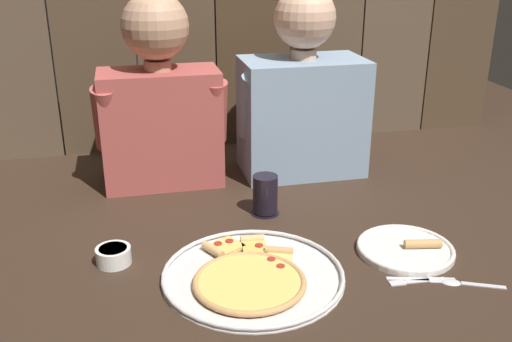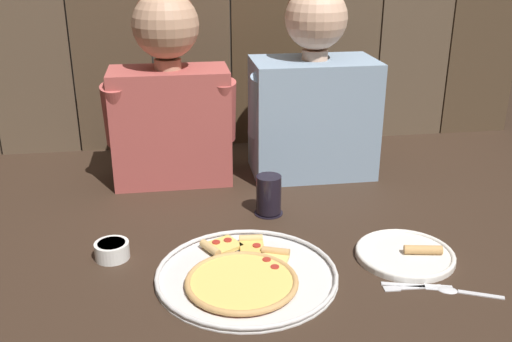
{
  "view_description": "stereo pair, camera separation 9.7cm",
  "coord_description": "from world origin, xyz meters",
  "px_view_note": "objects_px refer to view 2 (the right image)",
  "views": [
    {
      "loc": [
        -0.32,
        -1.2,
        0.71
      ],
      "look_at": [
        -0.02,
        0.1,
        0.18
      ],
      "focal_mm": 40.81,
      "sensor_mm": 36.0,
      "label": 1
    },
    {
      "loc": [
        -0.22,
        -1.22,
        0.71
      ],
      "look_at": [
        -0.02,
        0.1,
        0.18
      ],
      "focal_mm": 40.81,
      "sensor_mm": 36.0,
      "label": 2
    }
  ],
  "objects_px": {
    "dinner_plate": "(406,254)",
    "dipping_bowl": "(112,249)",
    "drinking_glass": "(269,195)",
    "diner_right": "(313,92)",
    "diner_left": "(169,91)",
    "pizza_tray": "(245,275)"
  },
  "relations": [
    {
      "from": "dipping_bowl",
      "to": "diner_left",
      "type": "xyz_separation_m",
      "value": [
        0.16,
        0.48,
        0.26
      ]
    },
    {
      "from": "drinking_glass",
      "to": "diner_right",
      "type": "xyz_separation_m",
      "value": [
        0.19,
        0.29,
        0.21
      ]
    },
    {
      "from": "dinner_plate",
      "to": "drinking_glass",
      "type": "xyz_separation_m",
      "value": [
        -0.29,
        0.29,
        0.05
      ]
    },
    {
      "from": "pizza_tray",
      "to": "diner_right",
      "type": "relative_size",
      "value": 0.7
    },
    {
      "from": "pizza_tray",
      "to": "dinner_plate",
      "type": "relative_size",
      "value": 1.75
    },
    {
      "from": "drinking_glass",
      "to": "pizza_tray",
      "type": "bearing_deg",
      "value": -108.6
    },
    {
      "from": "pizza_tray",
      "to": "dipping_bowl",
      "type": "height_order",
      "value": "dipping_bowl"
    },
    {
      "from": "dinner_plate",
      "to": "diner_left",
      "type": "height_order",
      "value": "diner_left"
    },
    {
      "from": "dinner_plate",
      "to": "diner_left",
      "type": "bearing_deg",
      "value": 132.95
    },
    {
      "from": "dinner_plate",
      "to": "dipping_bowl",
      "type": "bearing_deg",
      "value": 171.54
    },
    {
      "from": "pizza_tray",
      "to": "diner_left",
      "type": "xyz_separation_m",
      "value": [
        -0.15,
        0.62,
        0.28
      ]
    },
    {
      "from": "drinking_glass",
      "to": "diner_left",
      "type": "relative_size",
      "value": 0.19
    },
    {
      "from": "dinner_plate",
      "to": "dipping_bowl",
      "type": "distance_m",
      "value": 0.71
    },
    {
      "from": "drinking_glass",
      "to": "diner_right",
      "type": "bearing_deg",
      "value": 56.82
    },
    {
      "from": "drinking_glass",
      "to": "dipping_bowl",
      "type": "xyz_separation_m",
      "value": [
        -0.41,
        -0.18,
        -0.03
      ]
    },
    {
      "from": "diner_left",
      "to": "diner_right",
      "type": "xyz_separation_m",
      "value": [
        0.45,
        -0.0,
        -0.02
      ]
    },
    {
      "from": "dipping_bowl",
      "to": "drinking_glass",
      "type": "bearing_deg",
      "value": 24.1
    },
    {
      "from": "pizza_tray",
      "to": "diner_right",
      "type": "bearing_deg",
      "value": 64.04
    },
    {
      "from": "pizza_tray",
      "to": "diner_left",
      "type": "bearing_deg",
      "value": 103.34
    },
    {
      "from": "dinner_plate",
      "to": "pizza_tray",
      "type": "bearing_deg",
      "value": -174.64
    },
    {
      "from": "pizza_tray",
      "to": "drinking_glass",
      "type": "relative_size",
      "value": 3.69
    },
    {
      "from": "dinner_plate",
      "to": "diner_right",
      "type": "height_order",
      "value": "diner_right"
    }
  ]
}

